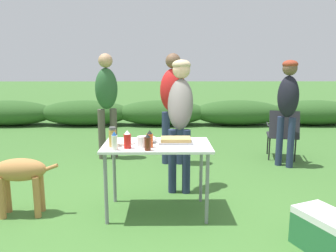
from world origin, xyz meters
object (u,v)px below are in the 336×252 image
(standing_person_with_beanie, at_px, (180,107))
(hot_sauce_bottle, at_px, (150,139))
(spice_jar, at_px, (113,137))
(standing_person_in_red_jacket, at_px, (107,96))
(folding_table, at_px, (157,151))
(bbq_sauce_bottle, at_px, (148,142))
(dog, at_px, (15,173))
(cooler_box, at_px, (325,232))
(plate_stack, at_px, (125,143))
(ketchup_bottle, at_px, (127,140))
(mixing_bowl, at_px, (147,139))
(camp_chair_green_behind_table, at_px, (283,132))
(standing_person_in_gray_fleece, at_px, (288,100))
(paper_cup_stack, at_px, (141,142))
(mayo_bottle, at_px, (114,141))
(food_tray, at_px, (176,140))
(standing_person_in_navy_coat, at_px, (173,99))

(standing_person_with_beanie, bearing_deg, hot_sauce_bottle, -106.18)
(spice_jar, xyz_separation_m, standing_person_in_red_jacket, (-0.44, 2.20, 0.21))
(folding_table, height_order, bbq_sauce_bottle, bbq_sauce_bottle)
(dog, distance_m, cooler_box, 2.97)
(folding_table, xyz_separation_m, standing_person_in_red_jacket, (-0.87, 2.09, 0.38))
(plate_stack, xyz_separation_m, spice_jar, (-0.10, -0.13, 0.09))
(folding_table, xyz_separation_m, ketchup_bottle, (-0.28, -0.17, 0.16))
(bbq_sauce_bottle, bearing_deg, mixing_bowl, 94.15)
(spice_jar, bearing_deg, standing_person_with_beanie, 47.26)
(standing_person_with_beanie, bearing_deg, camp_chair_green_behind_table, 43.91)
(cooler_box, bearing_deg, bbq_sauce_bottle, 48.04)
(spice_jar, height_order, standing_person_in_gray_fleece, standing_person_in_gray_fleece)
(hot_sauce_bottle, relative_size, spice_jar, 0.86)
(hot_sauce_bottle, xyz_separation_m, standing_person_in_gray_fleece, (1.99, 1.72, 0.20))
(standing_person_in_red_jacket, height_order, dog, standing_person_in_red_jacket)
(folding_table, bearing_deg, standing_person_with_beanie, 67.65)
(mixing_bowl, bearing_deg, camp_chair_green_behind_table, 41.62)
(paper_cup_stack, relative_size, hot_sauce_bottle, 0.63)
(bbq_sauce_bottle, distance_m, camp_chair_green_behind_table, 3.07)
(mayo_bottle, relative_size, camp_chair_green_behind_table, 0.22)
(hot_sauce_bottle, distance_m, standing_person_in_gray_fleece, 2.64)
(plate_stack, distance_m, standing_person_in_gray_fleece, 2.76)
(standing_person_in_red_jacket, bearing_deg, mayo_bottle, -102.85)
(mixing_bowl, height_order, dog, mixing_bowl)
(paper_cup_stack, xyz_separation_m, cooler_box, (1.57, -0.65, -0.62))
(folding_table, relative_size, hot_sauce_bottle, 6.42)
(mayo_bottle, height_order, standing_person_in_red_jacket, standing_person_in_red_jacket)
(camp_chair_green_behind_table, bearing_deg, standing_person_in_gray_fleece, -89.85)
(camp_chair_green_behind_table, bearing_deg, food_tray, -120.07)
(folding_table, distance_m, mixing_bowl, 0.17)
(hot_sauce_bottle, xyz_separation_m, spice_jar, (-0.37, 0.02, 0.02))
(food_tray, relative_size, ketchup_bottle, 1.96)
(food_tray, bearing_deg, standing_person_in_red_jacket, 117.65)
(standing_person_in_navy_coat, bearing_deg, ketchup_bottle, -98.69)
(standing_person_with_beanie, height_order, dog, standing_person_with_beanie)
(standing_person_in_navy_coat, height_order, standing_person_in_red_jacket, standing_person_in_red_jacket)
(folding_table, bearing_deg, standing_person_in_red_jacket, 112.64)
(paper_cup_stack, bearing_deg, spice_jar, 177.61)
(ketchup_bottle, height_order, standing_person_in_navy_coat, standing_person_in_navy_coat)
(spice_jar, distance_m, standing_person_with_beanie, 1.06)
(food_tray, xyz_separation_m, standing_person_in_navy_coat, (0.01, 1.70, 0.27))
(food_tray, height_order, bbq_sauce_bottle, bbq_sauce_bottle)
(food_tray, xyz_separation_m, mixing_bowl, (-0.30, 0.02, 0.01))
(mixing_bowl, bearing_deg, folding_table, -36.18)
(mixing_bowl, distance_m, standing_person_in_gray_fleece, 2.54)
(mixing_bowl, xyz_separation_m, hot_sauce_bottle, (0.04, -0.21, 0.05))
(bbq_sauce_bottle, bearing_deg, cooler_box, -19.21)
(paper_cup_stack, relative_size, ketchup_bottle, 0.60)
(bbq_sauce_bottle, height_order, dog, bbq_sauce_bottle)
(standing_person_in_red_jacket, relative_size, camp_chair_green_behind_table, 2.08)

